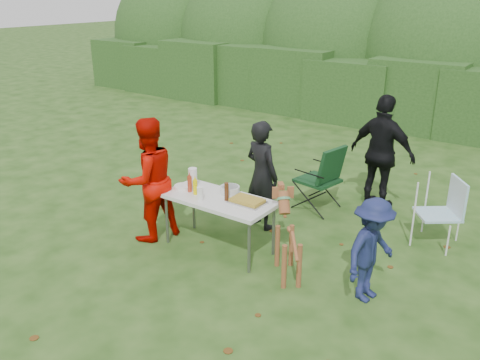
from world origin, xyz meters
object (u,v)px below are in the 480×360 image
Objects in this scene: camping_chair at (318,176)px; paper_towel_roll at (193,177)px; person_black_puffy at (382,154)px; ketchup_bottle at (190,184)px; folding_table at (219,201)px; child at (372,250)px; lawn_chair at (438,212)px; dog at (288,241)px; person_cook at (262,175)px; beer_bottle at (226,192)px; mustard_bottle at (195,187)px; person_red_jacket at (148,180)px.

camping_chair reaches higher than paper_towel_roll.
ketchup_bottle is at bearing 65.44° from person_black_puffy.
ketchup_bottle is (-0.44, -0.06, 0.16)m from folding_table.
child reaches higher than lawn_chair.
child is 1.81m from lawn_chair.
dog is at bearing -6.80° from paper_towel_roll.
person_cook is 1.10m from ketchup_bottle.
beer_bottle is (-1.95, -0.05, 0.25)m from child.
lawn_chair is 3.94× the size of beer_bottle.
mustard_bottle is (-2.63, -1.92, 0.37)m from lawn_chair.
paper_towel_roll reaches higher than mustard_bottle.
mustard_bottle is at bearing 82.27° from person_cook.
dog reaches higher than folding_table.
child is 2.53m from camping_chair.
folding_table is at bearing 101.82° from child.
person_cook reaches higher than camping_chair.
camping_chair reaches higher than folding_table.
ketchup_bottle is 0.58m from beer_bottle.
lawn_chair is at bearing 34.47° from ketchup_bottle.
person_red_jacket reaches higher than lawn_chair.
lawn_chair is at bearing 30.97° from paper_towel_roll.
dog is (2.09, 0.21, -0.38)m from person_red_jacket.
child is 1.20× the size of dog.
ketchup_bottle is at bearing 126.81° from person_red_jacket.
person_black_puffy is at bearing 64.16° from folding_table.
ketchup_bottle is (-2.52, -0.10, 0.24)m from child.
person_cook reaches higher than dog.
camping_chair is 1.13× the size of lawn_chair.
dog is 4.21× the size of beer_bottle.
person_red_jacket is 6.61× the size of paper_towel_roll.
person_red_jacket is 0.69m from mustard_bottle.
person_cook is 2.44m from lawn_chair.
folding_table is 0.47m from ketchup_bottle.
camping_chair reaches higher than beer_bottle.
person_red_jacket reaches higher than child.
person_black_puffy is 3.04m from mustard_bottle.
person_red_jacket is at bearing 55.14° from dog.
person_cook reaches higher than lawn_chair.
person_black_puffy is 7.01× the size of paper_towel_roll.
paper_towel_roll reaches higher than ketchup_bottle.
beer_bottle is at bearing 74.97° from person_black_puffy.
child is at bearing 117.35° from person_black_puffy.
camping_chair reaches higher than ketchup_bottle.
ketchup_bottle is (-0.52, -0.97, 0.05)m from person_cook.
paper_towel_roll is (0.45, 0.41, 0.01)m from person_red_jacket.
dog is at bearing 107.60° from child.
camping_chair is at bearing 162.03° from person_red_jacket.
camping_chair is 2.21m from mustard_bottle.
person_cook is 0.87× the size of person_black_puffy.
paper_towel_roll is at bearing 136.56° from mustard_bottle.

